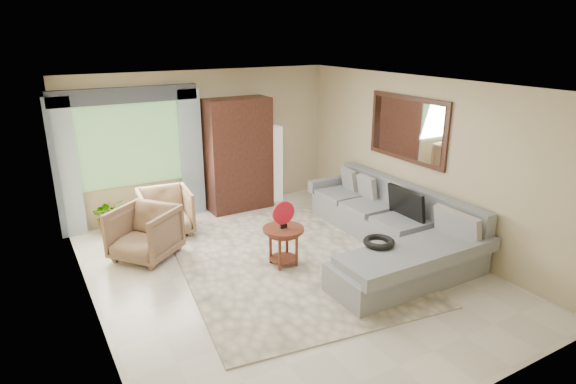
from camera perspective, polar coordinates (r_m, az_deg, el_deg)
ground at (r=6.92m, az=-0.34°, el=-9.42°), size 6.00×6.00×0.00m
area_rug at (r=7.19m, az=-0.05°, el=-8.17°), size 3.50×4.36×0.02m
sectional_sofa at (r=7.63m, az=12.08°, el=-4.72°), size 2.30×3.46×0.90m
tv_screen at (r=7.64m, az=13.82°, el=-1.30°), size 0.14×0.74×0.48m
garden_hose at (r=6.62m, az=10.72°, el=-5.85°), size 0.43×0.43×0.09m
coffee_table at (r=6.95m, az=-0.54°, el=-6.42°), size 0.59×0.59×0.59m
red_disc at (r=6.75m, az=-0.55°, el=-2.49°), size 0.34×0.03×0.34m
armchair_left at (r=7.47m, az=-16.64°, el=-4.70°), size 1.20×1.20×0.79m
armchair_right at (r=8.27m, az=-14.31°, el=-2.30°), size 0.90×0.92×0.77m
potted_plant at (r=8.63m, az=-20.42°, el=-2.61°), size 0.55×0.48×0.60m
armoire at (r=9.06m, az=-5.91°, el=4.42°), size 1.20×0.55×2.10m
floor_lamp at (r=9.53m, az=-1.61°, el=3.35°), size 0.24×0.24×1.50m
window at (r=8.64m, az=-18.27°, el=5.28°), size 1.80×0.04×1.40m
curtain_left at (r=8.47m, az=-24.88°, el=2.48°), size 0.40×0.08×2.30m
curtain_right at (r=8.88m, az=-11.37°, el=4.53°), size 0.40×0.08×2.30m
valance at (r=8.44m, az=-18.75°, el=10.82°), size 2.40×0.12×0.26m
wall_mirror at (r=8.03m, az=13.92°, el=7.27°), size 0.05×1.70×1.05m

